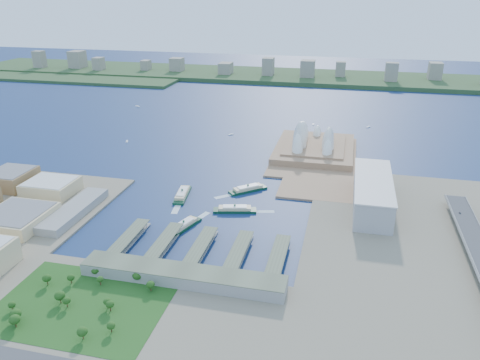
% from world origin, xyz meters
% --- Properties ---
extents(ground, '(3000.00, 3000.00, 0.00)m').
position_xyz_m(ground, '(0.00, 0.00, 0.00)').
color(ground, '#101E4C').
rests_on(ground, ground).
extents(south_land, '(720.00, 180.00, 3.00)m').
position_xyz_m(south_land, '(0.00, -210.00, 1.50)').
color(south_land, '#7A715E').
rests_on(south_land, ground).
extents(east_land, '(240.00, 500.00, 3.00)m').
position_xyz_m(east_land, '(240.00, -50.00, 1.50)').
color(east_land, '#7A715E').
rests_on(east_land, ground).
extents(peninsula, '(135.00, 220.00, 3.00)m').
position_xyz_m(peninsula, '(107.50, 260.00, 1.50)').
color(peninsula, '#936F50').
rests_on(peninsula, ground).
extents(far_shore, '(2200.00, 260.00, 12.00)m').
position_xyz_m(far_shore, '(0.00, 980.00, 6.00)').
color(far_shore, '#2D4926').
rests_on(far_shore, ground).
extents(opera_house, '(134.00, 180.00, 58.00)m').
position_xyz_m(opera_house, '(105.00, 280.00, 32.00)').
color(opera_house, white).
rests_on(opera_house, peninsula).
extents(toaster_building, '(45.00, 155.00, 35.00)m').
position_xyz_m(toaster_building, '(195.00, 80.00, 20.50)').
color(toaster_building, '#95959B').
rests_on(toaster_building, east_land).
extents(ferry_wharves, '(184.00, 90.00, 9.30)m').
position_xyz_m(ferry_wharves, '(14.00, -75.00, 4.65)').
color(ferry_wharves, '#4E5842').
rests_on(ferry_wharves, ground).
extents(terminal_building, '(200.00, 28.00, 12.00)m').
position_xyz_m(terminal_building, '(15.00, -135.00, 9.00)').
color(terminal_building, gray).
rests_on(terminal_building, south_land).
extents(park, '(150.00, 110.00, 16.00)m').
position_xyz_m(park, '(-60.00, -190.00, 11.00)').
color(park, '#194714').
rests_on(park, south_land).
extents(far_skyline, '(1900.00, 140.00, 55.00)m').
position_xyz_m(far_skyline, '(0.00, 960.00, 39.50)').
color(far_skyline, gray).
rests_on(far_skyline, far_shore).
extents(ferry_a, '(22.69, 59.27, 10.93)m').
position_xyz_m(ferry_a, '(-54.55, 57.17, 5.46)').
color(ferry_a, '#0D3721').
rests_on(ferry_a, ground).
extents(ferry_b, '(50.81, 47.20, 10.47)m').
position_xyz_m(ferry_b, '(28.67, 95.33, 5.23)').
color(ferry_b, '#0D3721').
rests_on(ferry_b, ground).
extents(ferry_c, '(29.96, 55.19, 10.14)m').
position_xyz_m(ferry_c, '(-22.03, -28.33, 5.07)').
color(ferry_c, '#0D3721').
rests_on(ferry_c, ground).
extents(ferry_d, '(56.16, 25.81, 10.29)m').
position_xyz_m(ferry_d, '(26.24, 28.43, 5.15)').
color(ferry_d, '#0D3721').
rests_on(ferry_d, ground).
extents(boat_a, '(7.54, 12.87, 2.43)m').
position_xyz_m(boat_a, '(-237.28, 264.00, 1.21)').
color(boat_a, white).
rests_on(boat_a, ground).
extents(boat_b, '(9.27, 8.96, 2.58)m').
position_xyz_m(boat_b, '(-60.71, 349.79, 1.29)').
color(boat_b, white).
rests_on(boat_b, ground).
extents(boat_c, '(8.61, 11.11, 2.49)m').
position_xyz_m(boat_c, '(198.67, 465.29, 1.25)').
color(boat_c, white).
rests_on(boat_c, ground).
extents(boat_d, '(15.33, 11.50, 2.69)m').
position_xyz_m(boat_d, '(-335.10, 522.74, 1.35)').
color(boat_d, white).
rests_on(boat_d, ground).
extents(boat_e, '(4.22, 10.63, 2.55)m').
position_xyz_m(boat_e, '(87.79, 458.07, 1.27)').
color(boat_e, white).
rests_on(boat_e, ground).
extents(car_c, '(1.64, 4.03, 1.17)m').
position_xyz_m(car_c, '(296.00, 56.61, 15.43)').
color(car_c, slate).
rests_on(car_c, expressway).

